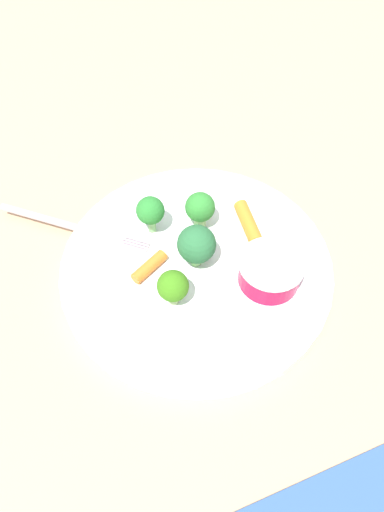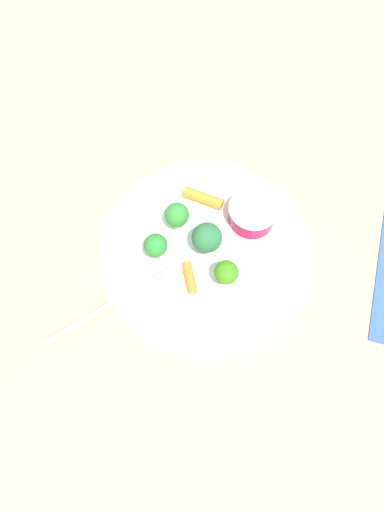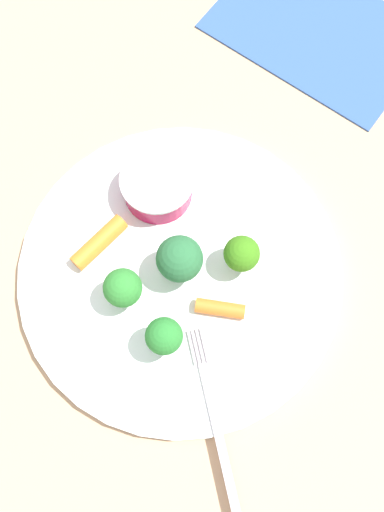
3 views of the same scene
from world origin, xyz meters
name	(u,v)px [view 1 (image 1 of 3)]	position (x,y,z in m)	size (l,w,h in m)	color
ground_plane	(196,269)	(0.00, 0.00, 0.00)	(2.40, 2.40, 0.00)	tan
plate	(196,266)	(0.00, 0.00, 0.01)	(0.27, 0.27, 0.01)	white
sauce_cup	(270,271)	(-0.06, 0.03, 0.03)	(0.06, 0.06, 0.03)	maroon
broccoli_floret_0	(150,211)	(0.04, -0.05, 0.04)	(0.03, 0.03, 0.04)	#81B772
broccoli_floret_1	(200,208)	(-0.01, -0.05, 0.04)	(0.03, 0.03, 0.04)	#86BD6F
broccoli_floret_2	(198,242)	(0.00, 0.00, 0.04)	(0.04, 0.04, 0.05)	#80C16E
broccoli_floret_3	(173,286)	(0.03, 0.04, 0.04)	(0.03, 0.03, 0.04)	#93AD70
carrot_stick_0	(149,264)	(0.05, 0.00, 0.02)	(0.01, 0.01, 0.04)	orange
carrot_stick_1	(248,223)	(-0.06, -0.03, 0.02)	(0.01, 0.01, 0.05)	orange
fork	(75,227)	(0.12, -0.07, 0.01)	(0.15, 0.10, 0.00)	#C2B0BC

